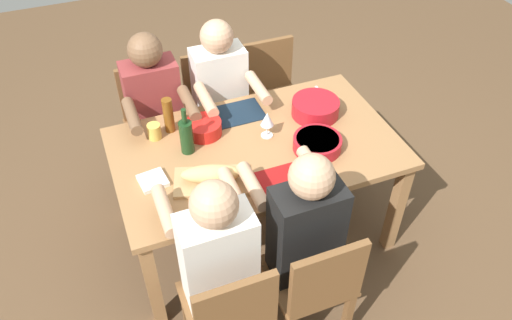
{
  "coord_description": "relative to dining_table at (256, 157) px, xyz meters",
  "views": [
    {
      "loc": [
        -0.8,
        -2.04,
        2.63
      ],
      "look_at": [
        0.0,
        0.0,
        0.63
      ],
      "focal_mm": 35.49,
      "sensor_mm": 36.0,
      "label": 1
    }
  ],
  "objects": [
    {
      "name": "placemat_far_center",
      "position": [
        0.0,
        0.32,
        0.09
      ],
      "size": [
        0.32,
        0.23,
        0.01
      ],
      "primitive_type": "cube",
      "color": "#142333",
      "rests_on": "dining_table"
    },
    {
      "name": "serving_bowl_fruit",
      "position": [
        -0.24,
        0.21,
        0.13
      ],
      "size": [
        0.21,
        0.21,
        0.08
      ],
      "color": "red",
      "rests_on": "dining_table"
    },
    {
      "name": "diner_far_center",
      "position": [
        -0.0,
        0.62,
        0.04
      ],
      "size": [
        0.41,
        0.53,
        1.2
      ],
      "color": "#2D2D38",
      "rests_on": "ground_plane"
    },
    {
      "name": "serving_bowl_salad",
      "position": [
        0.44,
        0.14,
        0.14
      ],
      "size": [
        0.29,
        0.29,
        0.1
      ],
      "color": "#B21923",
      "rests_on": "dining_table"
    },
    {
      "name": "chair_far_right",
      "position": [
        0.45,
        0.8,
        -0.17
      ],
      "size": [
        0.4,
        0.4,
        0.85
      ],
      "color": "brown",
      "rests_on": "ground_plane"
    },
    {
      "name": "diner_near_left",
      "position": [
        -0.45,
        -0.62,
        0.04
      ],
      "size": [
        0.41,
        0.53,
        1.2
      ],
      "color": "#2D2D38",
      "rests_on": "ground_plane"
    },
    {
      "name": "beer_bottle",
      "position": [
        -0.42,
        0.32,
        0.2
      ],
      "size": [
        0.06,
        0.06,
        0.22
      ],
      "primitive_type": "cylinder",
      "color": "brown",
      "rests_on": "dining_table"
    },
    {
      "name": "chair_near_center",
      "position": [
        0.0,
        -0.8,
        -0.17
      ],
      "size": [
        0.4,
        0.4,
        0.85
      ],
      "color": "brown",
      "rests_on": "ground_plane"
    },
    {
      "name": "ground_plane",
      "position": [
        0.0,
        0.0,
        -0.65
      ],
      "size": [
        8.0,
        8.0,
        0.0
      ],
      "primitive_type": "plane",
      "color": "brown"
    },
    {
      "name": "fork_far_right",
      "position": [
        0.59,
        0.32,
        0.09
      ],
      "size": [
        0.02,
        0.17,
        0.01
      ],
      "primitive_type": "cube",
      "rotation": [
        0.0,
        0.0,
        0.04
      ],
      "color": "silver",
      "rests_on": "dining_table"
    },
    {
      "name": "wine_glass",
      "position": [
        0.09,
        0.06,
        0.2
      ],
      "size": [
        0.08,
        0.08,
        0.17
      ],
      "color": "silver",
      "rests_on": "dining_table"
    },
    {
      "name": "chair_near_left",
      "position": [
        -0.45,
        -0.8,
        -0.17
      ],
      "size": [
        0.4,
        0.4,
        0.85
      ],
      "color": "brown",
      "rests_on": "ground_plane"
    },
    {
      "name": "dining_table",
      "position": [
        0.0,
        0.0,
        0.0
      ],
      "size": [
        1.62,
        0.96,
        0.74
      ],
      "color": "#9E7044",
      "rests_on": "ground_plane"
    },
    {
      "name": "cutting_board",
      "position": [
        -0.32,
        -0.19,
        0.1
      ],
      "size": [
        0.45,
        0.33,
        0.02
      ],
      "primitive_type": "cube",
      "rotation": [
        0.0,
        0.0,
        -0.3
      ],
      "color": "tan",
      "rests_on": "dining_table"
    },
    {
      "name": "diner_near_center",
      "position": [
        0.0,
        -0.62,
        0.04
      ],
      "size": [
        0.41,
        0.53,
        1.2
      ],
      "color": "#2D2D38",
      "rests_on": "ground_plane"
    },
    {
      "name": "chair_far_center",
      "position": [
        0.0,
        0.8,
        -0.17
      ],
      "size": [
        0.4,
        0.4,
        0.85
      ],
      "color": "brown",
      "rests_on": "ground_plane"
    },
    {
      "name": "chair_far_left",
      "position": [
        -0.45,
        0.8,
        -0.17
      ],
      "size": [
        0.4,
        0.4,
        0.85
      ],
      "color": "brown",
      "rests_on": "ground_plane"
    },
    {
      "name": "serving_bowl_greens",
      "position": [
        0.31,
        -0.15,
        0.13
      ],
      "size": [
        0.27,
        0.27,
        0.07
      ],
      "color": "#B21923",
      "rests_on": "dining_table"
    },
    {
      "name": "diner_far_left",
      "position": [
        -0.45,
        0.62,
        0.04
      ],
      "size": [
        0.41,
        0.53,
        1.2
      ],
      "color": "#2D2D38",
      "rests_on": "ground_plane"
    },
    {
      "name": "bread_loaf",
      "position": [
        -0.32,
        -0.19,
        0.15
      ],
      "size": [
        0.34,
        0.2,
        0.09
      ],
      "primitive_type": "ellipsoid",
      "rotation": [
        0.0,
        0.0,
        -0.3
      ],
      "color": "tan",
      "rests_on": "cutting_board"
    },
    {
      "name": "cup_far_left",
      "position": [
        -0.52,
        0.28,
        0.13
      ],
      "size": [
        0.08,
        0.08,
        0.09
      ],
      "primitive_type": "cylinder",
      "color": "gold",
      "rests_on": "dining_table"
    },
    {
      "name": "wine_bottle",
      "position": [
        -0.37,
        0.1,
        0.19
      ],
      "size": [
        0.08,
        0.08,
        0.29
      ],
      "color": "#193819",
      "rests_on": "dining_table"
    },
    {
      "name": "placemat_near_center",
      "position": [
        0.0,
        -0.32,
        0.09
      ],
      "size": [
        0.32,
        0.23,
        0.01
      ],
      "primitive_type": "cube",
      "color": "maroon",
      "rests_on": "dining_table"
    },
    {
      "name": "napkin_stack",
      "position": [
        -0.61,
        -0.08,
        0.1
      ],
      "size": [
        0.16,
        0.16,
        0.02
      ],
      "primitive_type": "cube",
      "rotation": [
        0.0,
        0.0,
        0.12
      ],
      "color": "white",
      "rests_on": "dining_table"
    },
    {
      "name": "fork_near_left",
      "position": [
        -0.59,
        -0.32,
        0.09
      ],
      "size": [
        0.02,
        0.17,
        0.01
      ],
      "primitive_type": "cube",
      "rotation": [
        0.0,
        0.0,
        0.04
      ],
      "color": "silver",
      "rests_on": "dining_table"
    }
  ]
}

